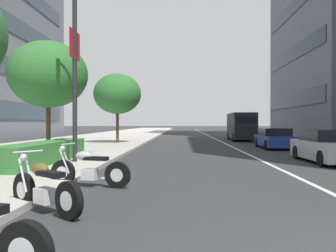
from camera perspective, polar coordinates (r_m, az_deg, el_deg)
name	(u,v)px	position (r m, az deg, el deg)	size (l,w,h in m)	color
sidewalk_right_plaza	(98,139)	(34.39, -11.39, -2.16)	(160.00, 10.46, 0.15)	#B2ADA3
lane_centre_stripe	(214,138)	(38.58, 7.47, -1.98)	(110.00, 0.16, 0.01)	silver
motorcycle_nearest_camera	(44,190)	(6.91, -19.47, -9.72)	(1.40, 1.79, 1.11)	black
motorcycle_far_end_row	(89,170)	(9.36, -12.73, -7.02)	(0.77, 2.20, 1.11)	black
car_lead_in_lane	(327,147)	(16.10, 24.51, -3.13)	(4.32, 1.83, 1.37)	#B7B7BC
car_approaching_light	(275,139)	(23.99, 16.95, -1.99)	(4.65, 1.97, 1.32)	navy
delivery_van_ahead	(241,126)	(33.87, 11.80, 0.01)	(6.20, 2.20, 2.58)	black
street_lamp_with_banners	(84,29)	(14.46, -13.55, 15.05)	(1.26, 2.58, 8.65)	#232326
clipped_hedge_bed	(45,152)	(14.28, -19.32, -4.00)	(6.78, 1.10, 0.78)	#337033
street_tree_by_lamp_post	(48,75)	(18.66, -18.92, 7.91)	(3.90, 3.90, 5.59)	#473323
street_tree_mid_sidewalk	(117,94)	(27.27, -8.24, 5.19)	(3.64, 3.64, 5.30)	#473323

